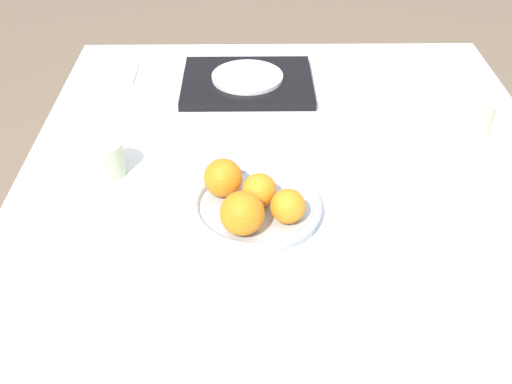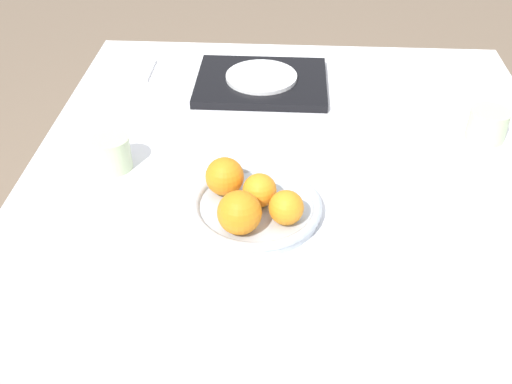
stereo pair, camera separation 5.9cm
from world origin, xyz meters
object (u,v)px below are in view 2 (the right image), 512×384
object	(u,v)px
orange_2	(240,213)
cup_0	(112,153)
orange_1	(225,176)
serving_tray	(261,82)
side_plate	(261,77)
orange_0	(260,190)
fruit_platter	(256,207)
cup_1	(488,125)
orange_3	(286,208)
napkin	(127,70)

from	to	relation	value
orange_2	cup_0	xyz separation A→B (m)	(-0.27, 0.20, -0.02)
orange_1	serving_tray	distance (m)	0.47
serving_tray	side_plate	distance (m)	0.02
orange_0	side_plate	size ratio (longest dim) A/B	0.35
fruit_platter	orange_2	distance (m)	0.09
side_plate	cup_1	distance (m)	0.54
orange_3	cup_0	world-z (taller)	orange_3
fruit_platter	cup_1	world-z (taller)	cup_1
orange_0	side_plate	world-z (taller)	orange_0
serving_tray	napkin	size ratio (longest dim) A/B	2.46
orange_2	cup_1	xyz separation A→B (m)	(0.51, 0.36, -0.02)
side_plate	napkin	world-z (taller)	side_plate
napkin	side_plate	bearing A→B (deg)	-9.55
serving_tray	cup_1	bearing A→B (deg)	-23.12
orange_1	orange_0	bearing A→B (deg)	-25.48
orange_0	cup_1	xyz separation A→B (m)	(0.48, 0.28, -0.02)
orange_2	orange_3	bearing A→B (deg)	19.16
orange_1	orange_3	bearing A→B (deg)	-34.21
cup_1	napkin	size ratio (longest dim) A/B	0.64
side_plate	cup_1	world-z (taller)	cup_1
orange_3	cup_0	bearing A→B (deg)	153.97
orange_0	orange_2	xyz separation A→B (m)	(-0.03, -0.07, 0.01)
orange_3	cup_0	size ratio (longest dim) A/B	0.84
serving_tray	cup_0	distance (m)	0.47
cup_1	orange_0	bearing A→B (deg)	-149.36
cup_0	orange_3	bearing A→B (deg)	-26.03
fruit_platter	cup_0	world-z (taller)	cup_0
napkin	orange_3	bearing A→B (deg)	-54.78
napkin	orange_2	bearing A→B (deg)	-61.20
orange_2	napkin	world-z (taller)	orange_2
orange_1	napkin	bearing A→B (deg)	120.62
cup_0	cup_1	bearing A→B (deg)	11.45
orange_2	cup_1	distance (m)	0.62
orange_1	orange_3	distance (m)	0.14
orange_2	orange_3	world-z (taller)	orange_2
orange_3	orange_2	bearing A→B (deg)	-160.84
napkin	cup_0	bearing A→B (deg)	-80.24
fruit_platter	serving_tray	world-z (taller)	fruit_platter
orange_2	side_plate	size ratio (longest dim) A/B	0.43
side_plate	cup_0	bearing A→B (deg)	-127.06
serving_tray	side_plate	world-z (taller)	side_plate
orange_0	orange_3	world-z (taller)	same
orange_0	side_plate	distance (m)	0.50
side_plate	cup_1	bearing A→B (deg)	-23.12
orange_2	side_plate	bearing A→B (deg)	89.18
side_plate	orange_2	bearing A→B (deg)	-90.82
orange_1	orange_3	xyz separation A→B (m)	(0.12, -0.08, -0.00)
orange_0	orange_2	world-z (taller)	orange_2
serving_tray	side_plate	size ratio (longest dim) A/B	1.82
fruit_platter	orange_2	xyz separation A→B (m)	(-0.02, -0.07, 0.04)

